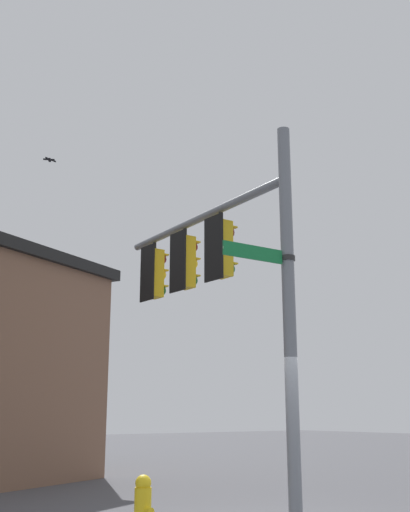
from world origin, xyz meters
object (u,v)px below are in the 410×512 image
traffic_light_mid_outer (155,274)px  street_name_sign (267,255)px  traffic_light_nearest_pole (222,249)px  traffic_light_mid_inner (186,262)px  bird_flying (50,160)px  fire_hydrant (143,505)px

traffic_light_mid_outer → street_name_sign: (4.35, -0.66, -0.56)m
traffic_light_nearest_pole → traffic_light_mid_inner: size_ratio=1.00×
traffic_light_mid_outer → traffic_light_mid_inner: bearing=-2.8°
bird_flying → fire_hydrant: (5.09, -0.32, -7.01)m
traffic_light_nearest_pole → traffic_light_mid_inner: (-1.27, 0.06, 0.00)m
street_name_sign → bird_flying: 7.12m
traffic_light_mid_outer → traffic_light_nearest_pole: bearing=-2.8°
street_name_sign → bird_flying: bearing=-169.3°
fire_hydrant → street_name_sign: bearing=54.2°
traffic_light_nearest_pole → fire_hydrant: 4.72m
traffic_light_mid_inner → traffic_light_mid_outer: size_ratio=1.00×
traffic_light_nearest_pole → traffic_light_mid_outer: same height
street_name_sign → traffic_light_mid_outer: bearing=171.3°
traffic_light_nearest_pole → street_name_sign: bearing=-16.5°
traffic_light_mid_inner → street_name_sign: bearing=-11.0°
bird_flying → traffic_light_mid_outer: bearing=45.3°
traffic_light_mid_inner → traffic_light_mid_outer: same height
traffic_light_mid_inner → fire_hydrant: bearing=-46.0°
traffic_light_nearest_pole → fire_hydrant: bearing=-69.8°
traffic_light_mid_outer → fire_hydrant: bearing=-33.2°
traffic_light_mid_inner → bird_flying: bearing=-150.2°
traffic_light_mid_outer → fire_hydrant: 5.74m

